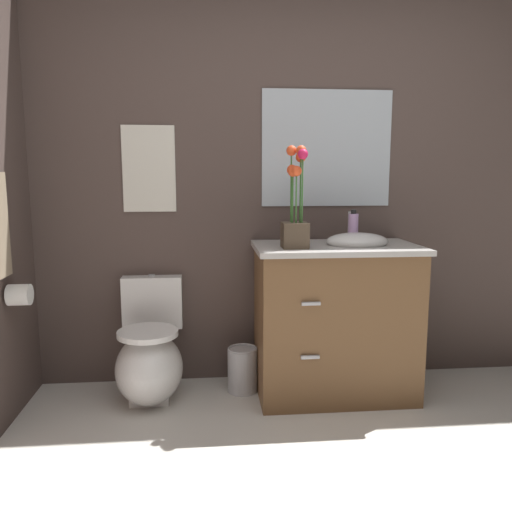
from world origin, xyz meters
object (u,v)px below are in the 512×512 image
at_px(wall_poster, 149,169).
at_px(trash_bin, 243,369).
at_px(soap_bottle, 353,228).
at_px(toilet_paper_roll, 19,295).
at_px(toilet, 150,358).
at_px(flower_vase, 295,212).
at_px(vanity_cabinet, 335,318).
at_px(wall_mirror, 327,149).

bearing_deg(wall_poster, trash_bin, -21.90).
height_order(soap_bottle, toilet_paper_roll, soap_bottle).
xyz_separation_m(soap_bottle, wall_poster, (-1.19, 0.24, 0.34)).
bearing_deg(toilet, trash_bin, 5.35).
bearing_deg(toilet_paper_roll, wall_poster, 36.45).
relative_size(toilet, soap_bottle, 3.47).
distance_m(wall_poster, toilet_paper_roll, 1.01).
bearing_deg(toilet, flower_vase, -8.25).
height_order(trash_bin, toilet_paper_roll, toilet_paper_roll).
relative_size(flower_vase, wall_poster, 1.09).
height_order(vanity_cabinet, wall_mirror, wall_mirror).
height_order(soap_bottle, wall_mirror, wall_mirror).
height_order(wall_poster, wall_mirror, wall_mirror).
xyz_separation_m(vanity_cabinet, wall_poster, (-1.08, 0.29, 0.87)).
height_order(wall_mirror, toilet_paper_roll, wall_mirror).
relative_size(soap_bottle, trash_bin, 0.73).
bearing_deg(vanity_cabinet, toilet, 178.60).
xyz_separation_m(vanity_cabinet, trash_bin, (-0.54, 0.08, -0.32)).
bearing_deg(soap_bottle, trash_bin, 177.70).
bearing_deg(flower_vase, vanity_cabinet, 19.58).
xyz_separation_m(vanity_cabinet, wall_mirror, (-0.00, 0.29, 0.99)).
distance_m(toilet, soap_bottle, 1.40).
bearing_deg(wall_mirror, trash_bin, -158.00).
bearing_deg(vanity_cabinet, trash_bin, 171.88).
relative_size(vanity_cabinet, wall_poster, 2.11).
relative_size(vanity_cabinet, trash_bin, 3.95).
bearing_deg(soap_bottle, toilet_paper_roll, -173.06).
distance_m(toilet, vanity_cabinet, 1.10).
bearing_deg(flower_vase, trash_bin, 148.83).
xyz_separation_m(toilet, vanity_cabinet, (1.08, -0.03, 0.22)).
bearing_deg(flower_vase, toilet, 171.75).
bearing_deg(toilet, toilet_paper_roll, -162.64).
distance_m(toilet, wall_poster, 1.12).
relative_size(wall_mirror, toilet_paper_roll, 7.27).
height_order(flower_vase, toilet_paper_roll, flower_vase).
height_order(flower_vase, wall_mirror, wall_mirror).
relative_size(toilet, wall_mirror, 0.86).
height_order(soap_bottle, trash_bin, soap_bottle).
distance_m(toilet, toilet_paper_roll, 0.79).
relative_size(flower_vase, toilet_paper_roll, 5.04).
bearing_deg(soap_bottle, flower_vase, -158.63).
xyz_separation_m(flower_vase, trash_bin, (-0.28, 0.17, -0.96)).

